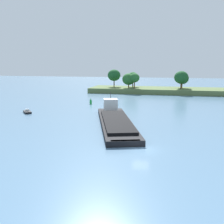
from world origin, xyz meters
The scene contains 5 objects.
ground_plane centered at (0.00, 0.00, 0.00)m, with size 400.00×400.00×0.00m, color slate.
treeline_island centered at (7.41, 80.22, 2.73)m, with size 79.09×16.73×9.83m.
fishing_skiff centered at (-32.41, 24.14, 0.27)m, with size 3.49×3.81×0.98m.
cargo_barge centered at (-7.44, 16.13, 0.86)m, with size 15.30×31.35×5.60m.
channel_buoy_green centered at (-20.95, 42.47, 0.81)m, with size 0.70×0.70×1.90m.
Camera 1 is at (4.67, -40.39, 12.94)m, focal length 44.92 mm.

